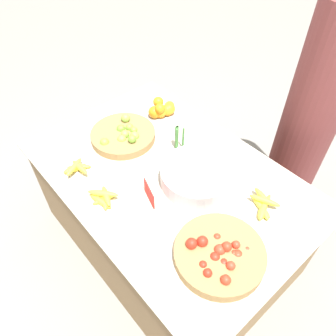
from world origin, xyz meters
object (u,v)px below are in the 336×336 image
object	(u,v)px
tomato_basket	(219,254)
vendor_person	(311,117)
price_sign	(149,194)
lime_bowl	(123,135)
metal_bowl	(197,176)

from	to	relation	value
tomato_basket	vendor_person	distance (m)	1.11
tomato_basket	price_sign	size ratio (longest dim) A/B	3.13
price_sign	vendor_person	world-z (taller)	vendor_person
lime_bowl	tomato_basket	xyz separation A→B (m)	(0.92, -0.15, 0.00)
metal_bowl	vendor_person	bearing A→B (deg)	81.11
lime_bowl	tomato_basket	world-z (taller)	same
vendor_person	metal_bowl	bearing A→B (deg)	-98.89
price_sign	tomato_basket	bearing A→B (deg)	21.86
tomato_basket	price_sign	xyz separation A→B (m)	(-0.45, -0.03, 0.02)
tomato_basket	metal_bowl	world-z (taller)	metal_bowl
price_sign	vendor_person	distance (m)	1.13
tomato_basket	price_sign	bearing A→B (deg)	-176.59
vendor_person	tomato_basket	bearing A→B (deg)	-76.99
tomato_basket	vendor_person	world-z (taller)	vendor_person
price_sign	lime_bowl	bearing A→B (deg)	177.91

